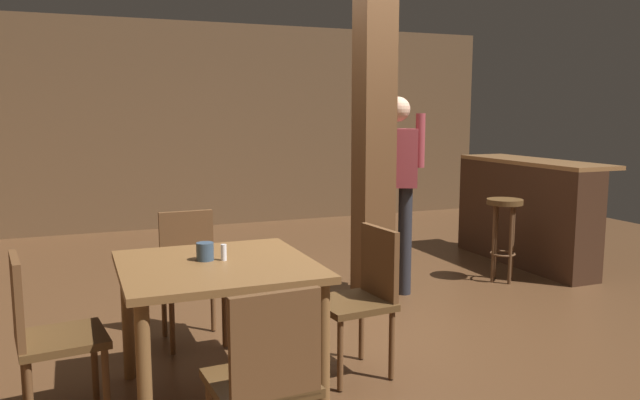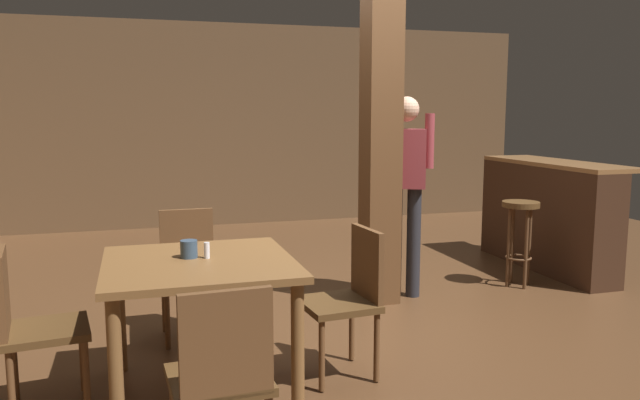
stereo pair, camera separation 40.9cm
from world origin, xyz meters
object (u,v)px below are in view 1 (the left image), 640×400
Objects in this scene: napkin_cup at (205,252)px; bar_counter at (524,211)px; dining_table at (217,283)px; standing_person at (397,181)px; bar_stool_near at (504,221)px; chair_north at (190,269)px; salt_shaker at (224,252)px; chair_east at (363,293)px; chair_south at (266,377)px; chair_west at (45,331)px.

napkin_cup is 4.14m from bar_counter.
dining_table is 2.38m from standing_person.
napkin_cup is 0.13× the size of bar_stool_near.
bar_stool_near is at bearing -142.75° from bar_counter.
chair_north is 0.97m from salt_shaker.
napkin_cup is 2.35m from standing_person.
dining_table is 0.57× the size of bar_counter.
bar_counter reaches higher than chair_north.
standing_person is at bearing 179.09° from bar_stool_near.
standing_person reaches higher than chair_east.
chair_south is 1.13× the size of bar_stool_near.
standing_person is 2.19× the size of bar_stool_near.
bar_counter is at bearing 22.64° from chair_west.
chair_east is at bearing 0.32° from chair_west.
napkin_cup is (-0.05, 0.08, 0.17)m from dining_table.
chair_south is 3.06m from standing_person.
standing_person is (1.89, 2.36, 0.50)m from chair_south.
bar_counter is at bearing 27.05° from salt_shaker.
bar_counter is (3.67, 2.83, 0.05)m from chair_south.
chair_south is at bearing -90.43° from dining_table.
chair_north is 1.90m from chair_south.
chair_north is at bearing 91.93° from salt_shaker.
dining_table is at bearing 179.98° from chair_east.
chair_west is at bearing -152.75° from standing_person.
salt_shaker is at bearing -152.95° from bar_counter.
chair_north is at bearing 88.96° from dining_table.
standing_person reaches higher than chair_south.
bar_counter is (3.67, 1.89, -0.10)m from dining_table.
standing_person is at bearing 34.62° from napkin_cup.
chair_west is (-0.87, 0.93, 0.00)m from chair_south.
standing_person is at bearing 27.25° from chair_west.
chair_east reaches higher than bar_stool_near.
salt_shaker reaches higher than dining_table.
dining_table is 0.97m from chair_north.
bar_counter is at bearing 25.94° from napkin_cup.
napkin_cup reaches higher than dining_table.
chair_south and chair_west have the same top height.
chair_north and chair_west have the same top height.
chair_south reaches higher than napkin_cup.
chair_south is 3.83m from bar_stool_near.
bar_stool_near is at bearing 19.81° from chair_west.
standing_person is 0.94× the size of bar_counter.
dining_table is 1.17× the size of chair_east.
chair_west is 0.52× the size of standing_person.
standing_person is at bearing 36.83° from salt_shaker.
salt_shaker is 0.12× the size of bar_stool_near.
napkin_cup is at bearing -145.38° from standing_person.
chair_north is 1.00× the size of chair_west.
dining_table is 1.17× the size of chair_north.
bar_stool_near is at bearing 24.78° from dining_table.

